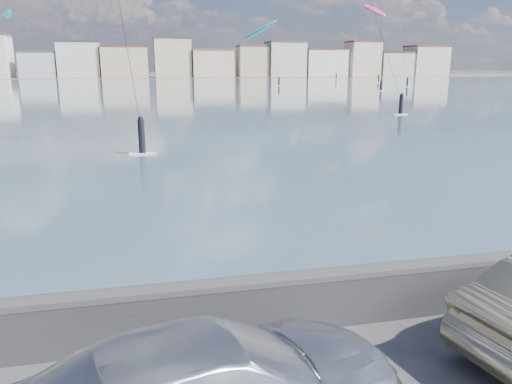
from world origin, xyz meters
TOP-DOWN VIEW (x-y plane):
  - bay_water at (0.00, 91.50)m, footprint 500.00×177.00m
  - far_shore_strip at (0.00, 200.00)m, footprint 500.00×60.00m
  - seawall at (0.00, 2.70)m, footprint 400.00×0.36m
  - far_buildings at (1.31, 186.00)m, footprint 240.79×13.26m
  - kitesurfer_0 at (63.75, 131.17)m, footprint 7.24×18.01m
  - kitesurfer_8 at (26.90, 113.43)m, footprint 8.35×14.54m
  - kitesurfer_12 at (-33.07, 139.22)m, footprint 4.75×17.68m

SIDE VIEW (x-z plane):
  - bay_water at x=0.00m, z-range 0.01..0.01m
  - far_shore_strip at x=0.00m, z-range 0.01..0.01m
  - seawall at x=0.00m, z-range 0.04..1.12m
  - far_buildings at x=1.31m, z-range -1.27..13.33m
  - kitesurfer_8 at x=26.90m, z-range 4.62..19.71m
  - kitesurfer_12 at x=-33.07m, z-range 7.55..25.70m
  - kitesurfer_0 at x=63.75m, z-range 8.17..30.02m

